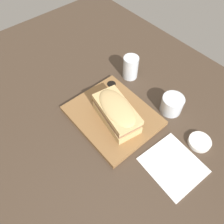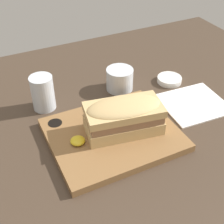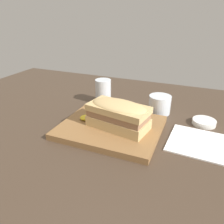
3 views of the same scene
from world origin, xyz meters
The scene contains 8 objects.
dining_table centered at (0.00, 0.00, 1.00)cm, with size 148.97×110.46×2.00cm.
serving_board centered at (4.13, 0.19, 2.98)cm, with size 30.60×25.59×1.99cm.
sandwich centered at (6.85, -0.50, 8.49)cm, with size 19.52×12.17×8.45cm.
mustard_dollop centered at (-4.89, -0.39, 4.64)cm, with size 3.48×3.48×1.39cm.
water_glass centered at (-7.36, 19.51, 6.23)cm, with size 6.25×6.25×9.75cm.
wine_glass centered at (15.67, 18.79, 5.02)cm, with size 8.01×8.01×6.60cm.
napkin centered at (30.93, 2.50, 2.20)cm, with size 18.42×16.99×0.40cm.
condiment_dish centered at (31.40, 15.37, 2.83)cm, with size 7.56×7.56×1.66cm.
Camera 2 is at (-20.88, -51.34, 54.60)cm, focal length 50.00 mm.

